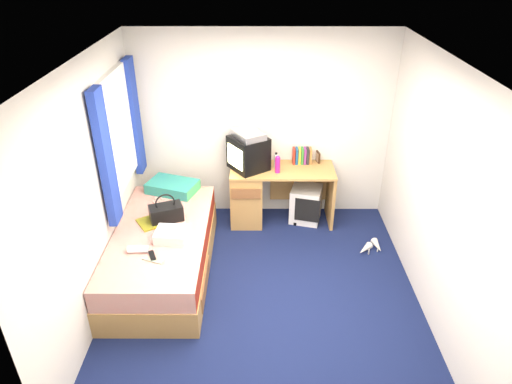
{
  "coord_description": "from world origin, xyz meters",
  "views": [
    {
      "loc": [
        -0.06,
        -3.68,
        3.27
      ],
      "look_at": [
        -0.08,
        0.7,
        0.82
      ],
      "focal_mm": 32.0,
      "sensor_mm": 36.0,
      "label": 1
    }
  ],
  "objects_px": {
    "white_heels": "(371,248)",
    "water_bottle": "(138,249)",
    "bed": "(163,251)",
    "aerosol_can": "(276,161)",
    "colour_swatch_fan": "(153,260)",
    "pink_water_bottle": "(278,165)",
    "handbag": "(166,212)",
    "picture_frame": "(318,157)",
    "desk": "(260,192)",
    "vcr": "(248,134)",
    "magazine": "(149,223)",
    "crt_tv": "(248,153)",
    "remote_control": "(152,256)",
    "storage_cube": "(306,204)",
    "towel": "(171,235)",
    "pillow": "(173,187)"
  },
  "relations": [
    {
      "from": "picture_frame",
      "to": "aerosol_can",
      "type": "distance_m",
      "value": 0.56
    },
    {
      "from": "aerosol_can",
      "to": "handbag",
      "type": "relative_size",
      "value": 0.44
    },
    {
      "from": "picture_frame",
      "to": "pink_water_bottle",
      "type": "relative_size",
      "value": 0.71
    },
    {
      "from": "pillow",
      "to": "remote_control",
      "type": "distance_m",
      "value": 1.32
    },
    {
      "from": "desk",
      "to": "picture_frame",
      "type": "height_order",
      "value": "picture_frame"
    },
    {
      "from": "bed",
      "to": "magazine",
      "type": "distance_m",
      "value": 0.34
    },
    {
      "from": "remote_control",
      "to": "water_bottle",
      "type": "bearing_deg",
      "value": 132.99
    },
    {
      "from": "crt_tv",
      "to": "remote_control",
      "type": "relative_size",
      "value": 3.52
    },
    {
      "from": "picture_frame",
      "to": "water_bottle",
      "type": "xyz_separation_m",
      "value": [
        -1.96,
        -1.65,
        -0.24
      ]
    },
    {
      "from": "towel",
      "to": "remote_control",
      "type": "relative_size",
      "value": 2.01
    },
    {
      "from": "remote_control",
      "to": "magazine",
      "type": "bearing_deg",
      "value": 83.06
    },
    {
      "from": "vcr",
      "to": "picture_frame",
      "type": "xyz_separation_m",
      "value": [
        0.88,
        0.19,
        -0.38
      ]
    },
    {
      "from": "handbag",
      "to": "crt_tv",
      "type": "bearing_deg",
      "value": 23.21
    },
    {
      "from": "pink_water_bottle",
      "to": "magazine",
      "type": "distance_m",
      "value": 1.68
    },
    {
      "from": "towel",
      "to": "water_bottle",
      "type": "height_order",
      "value": "towel"
    },
    {
      "from": "storage_cube",
      "to": "remote_control",
      "type": "relative_size",
      "value": 2.92
    },
    {
      "from": "desk",
      "to": "vcr",
      "type": "distance_m",
      "value": 0.81
    },
    {
      "from": "bed",
      "to": "vcr",
      "type": "distance_m",
      "value": 1.7
    },
    {
      "from": "water_bottle",
      "to": "colour_swatch_fan",
      "type": "distance_m",
      "value": 0.22
    },
    {
      "from": "storage_cube",
      "to": "aerosol_can",
      "type": "bearing_deg",
      "value": -170.6
    },
    {
      "from": "vcr",
      "to": "magazine",
      "type": "distance_m",
      "value": 1.57
    },
    {
      "from": "vcr",
      "to": "magazine",
      "type": "xyz_separation_m",
      "value": [
        -1.07,
        -0.95,
        -0.66
      ]
    },
    {
      "from": "desk",
      "to": "pink_water_bottle",
      "type": "height_order",
      "value": "pink_water_bottle"
    },
    {
      "from": "storage_cube",
      "to": "vcr",
      "type": "height_order",
      "value": "vcr"
    },
    {
      "from": "desk",
      "to": "water_bottle",
      "type": "relative_size",
      "value": 6.5
    },
    {
      "from": "storage_cube",
      "to": "picture_frame",
      "type": "relative_size",
      "value": 3.34
    },
    {
      "from": "picture_frame",
      "to": "vcr",
      "type": "bearing_deg",
      "value": -179.97
    },
    {
      "from": "desk",
      "to": "storage_cube",
      "type": "relative_size",
      "value": 2.78
    },
    {
      "from": "bed",
      "to": "aerosol_can",
      "type": "height_order",
      "value": "aerosol_can"
    },
    {
      "from": "handbag",
      "to": "colour_swatch_fan",
      "type": "xyz_separation_m",
      "value": [
        -0.01,
        -0.73,
        -0.09
      ]
    },
    {
      "from": "pink_water_bottle",
      "to": "towel",
      "type": "bearing_deg",
      "value": -135.12
    },
    {
      "from": "vcr",
      "to": "bed",
      "type": "bearing_deg",
      "value": -70.77
    },
    {
      "from": "crt_tv",
      "to": "water_bottle",
      "type": "xyz_separation_m",
      "value": [
        -1.07,
        -1.46,
        -0.38
      ]
    },
    {
      "from": "white_heels",
      "to": "picture_frame",
      "type": "bearing_deg",
      "value": 123.56
    },
    {
      "from": "crt_tv",
      "to": "magazine",
      "type": "height_order",
      "value": "crt_tv"
    },
    {
      "from": "magazine",
      "to": "colour_swatch_fan",
      "type": "distance_m",
      "value": 0.68
    },
    {
      "from": "colour_swatch_fan",
      "to": "remote_control",
      "type": "xyz_separation_m",
      "value": [
        -0.02,
        0.06,
        0.0
      ]
    },
    {
      "from": "vcr",
      "to": "colour_swatch_fan",
      "type": "distance_m",
      "value": 1.95
    },
    {
      "from": "water_bottle",
      "to": "white_heels",
      "type": "height_order",
      "value": "water_bottle"
    },
    {
      "from": "colour_swatch_fan",
      "to": "pink_water_bottle",
      "type": "bearing_deg",
      "value": 49.87
    },
    {
      "from": "crt_tv",
      "to": "bed",
      "type": "bearing_deg",
      "value": -75.88
    },
    {
      "from": "crt_tv",
      "to": "towel",
      "type": "xyz_separation_m",
      "value": [
        -0.77,
        -1.24,
        -0.36
      ]
    },
    {
      "from": "bed",
      "to": "aerosol_can",
      "type": "relative_size",
      "value": 11.28
    },
    {
      "from": "bed",
      "to": "pillow",
      "type": "distance_m",
      "value": 0.93
    },
    {
      "from": "desk",
      "to": "colour_swatch_fan",
      "type": "relative_size",
      "value": 5.91
    },
    {
      "from": "white_heels",
      "to": "water_bottle",
      "type": "bearing_deg",
      "value": -163.12
    },
    {
      "from": "remote_control",
      "to": "white_heels",
      "type": "height_order",
      "value": "remote_control"
    },
    {
      "from": "water_bottle",
      "to": "bed",
      "type": "bearing_deg",
      "value": 69.18
    },
    {
      "from": "crt_tv",
      "to": "magazine",
      "type": "xyz_separation_m",
      "value": [
        -1.07,
        -0.94,
        -0.41
      ]
    },
    {
      "from": "colour_swatch_fan",
      "to": "white_heels",
      "type": "xyz_separation_m",
      "value": [
        2.37,
        0.9,
        -0.51
      ]
    }
  ]
}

